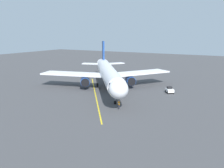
% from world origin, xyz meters
% --- Properties ---
extents(ground_plane, '(220.00, 220.00, 0.00)m').
position_xyz_m(ground_plane, '(0.00, 0.00, 0.00)').
color(ground_plane, '#424244').
extents(apron_lead_in_line, '(23.74, 32.48, 0.01)m').
position_xyz_m(apron_lead_in_line, '(-1.49, 7.32, 0.01)').
color(apron_lead_in_line, yellow).
rests_on(apron_lead_in_line, ground).
extents(airplane, '(31.33, 34.86, 11.50)m').
position_xyz_m(airplane, '(-1.33, 1.09, 4.00)').
color(airplane, white).
rests_on(airplane, ground).
extents(ground_crew_marshaller, '(0.47, 0.42, 1.71)m').
position_xyz_m(ground_crew_marshaller, '(-11.77, 15.00, 0.89)').
color(ground_crew_marshaller, '#23232D').
rests_on(ground_crew_marshaller, ground).
extents(tug_near_nose, '(2.53, 2.75, 1.50)m').
position_xyz_m(tug_near_nose, '(-16.15, -2.43, 0.70)').
color(tug_near_nose, white).
rests_on(tug_near_nose, ground).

